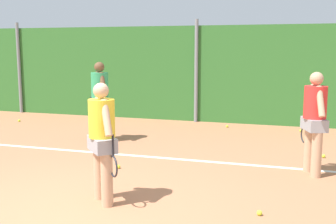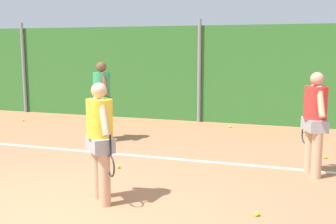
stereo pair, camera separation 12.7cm
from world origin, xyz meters
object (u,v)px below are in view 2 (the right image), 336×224
(tennis_ball_9, at_px, (118,166))
(tennis_ball_8, at_px, (23,120))
(player_foreground_near, at_px, (100,136))
(player_backcourt_far, at_px, (102,97))
(tennis_ball_6, at_px, (257,214))
(tennis_ball_3, at_px, (304,131))
(player_midcourt, at_px, (315,118))
(tennis_ball_7, at_px, (325,157))
(tennis_ball_1, at_px, (230,126))

(tennis_ball_9, bearing_deg, tennis_ball_8, 143.18)
(player_foreground_near, height_order, player_backcourt_far, player_backcourt_far)
(player_foreground_near, height_order, tennis_ball_6, player_foreground_near)
(tennis_ball_6, bearing_deg, tennis_ball_3, 84.60)
(tennis_ball_8, bearing_deg, player_midcourt, -19.51)
(tennis_ball_6, xyz_separation_m, tennis_ball_7, (0.91, 3.11, 0.00))
(player_foreground_near, relative_size, tennis_ball_6, 24.21)
(player_foreground_near, distance_m, tennis_ball_1, 5.82)
(player_midcourt, xyz_separation_m, tennis_ball_7, (0.25, 1.12, -0.90))
(tennis_ball_3, bearing_deg, player_foreground_near, -114.25)
(player_backcourt_far, height_order, tennis_ball_6, player_backcourt_far)
(player_midcourt, distance_m, player_backcourt_far, 4.55)
(tennis_ball_3, relative_size, tennis_ball_9, 1.00)
(tennis_ball_3, height_order, tennis_ball_9, same)
(tennis_ball_1, relative_size, tennis_ball_6, 1.00)
(tennis_ball_7, xyz_separation_m, tennis_ball_8, (-7.84, 1.57, 0.00))
(tennis_ball_7, bearing_deg, player_midcourt, -102.46)
(player_midcourt, height_order, tennis_ball_8, player_midcourt)
(tennis_ball_6, relative_size, tennis_ball_7, 1.00)
(tennis_ball_9, bearing_deg, tennis_ball_7, 27.57)
(tennis_ball_7, bearing_deg, player_foreground_near, -132.03)
(tennis_ball_9, bearing_deg, player_backcourt_far, 123.56)
(player_backcourt_far, distance_m, tennis_ball_9, 2.43)
(player_backcourt_far, xyz_separation_m, tennis_ball_7, (4.63, -0.10, -0.94))
(tennis_ball_3, height_order, tennis_ball_6, same)
(player_backcourt_far, bearing_deg, player_foreground_near, 161.70)
(player_backcourt_far, bearing_deg, tennis_ball_9, 168.62)
(player_foreground_near, height_order, tennis_ball_9, player_foreground_near)
(tennis_ball_3, bearing_deg, tennis_ball_6, -95.40)
(player_backcourt_far, relative_size, tennis_ball_3, 26.27)
(tennis_ball_8, height_order, tennis_ball_9, same)
(tennis_ball_7, xyz_separation_m, tennis_ball_9, (-3.39, -1.77, 0.00))
(player_midcourt, bearing_deg, tennis_ball_7, -31.20)
(tennis_ball_7, relative_size, tennis_ball_8, 1.00)
(player_backcourt_far, height_order, tennis_ball_1, player_backcourt_far)
(tennis_ball_1, bearing_deg, tennis_ball_8, -171.13)
(player_midcourt, relative_size, tennis_ball_8, 25.20)
(player_backcourt_far, bearing_deg, tennis_ball_7, -136.20)
(player_midcourt, distance_m, tennis_ball_7, 1.46)
(player_backcourt_far, distance_m, tennis_ball_8, 3.66)
(player_foreground_near, relative_size, tennis_ball_7, 24.21)
(tennis_ball_1, bearing_deg, player_midcourt, -61.32)
(player_midcourt, height_order, tennis_ball_9, player_midcourt)
(tennis_ball_3, bearing_deg, tennis_ball_8, -173.65)
(tennis_ball_6, bearing_deg, player_foreground_near, -175.73)
(tennis_ball_1, bearing_deg, player_backcourt_far, -135.94)
(player_backcourt_far, height_order, tennis_ball_8, player_backcourt_far)
(tennis_ball_7, bearing_deg, player_backcourt_far, 178.74)
(tennis_ball_1, relative_size, tennis_ball_8, 1.00)
(tennis_ball_6, distance_m, tennis_ball_7, 3.24)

